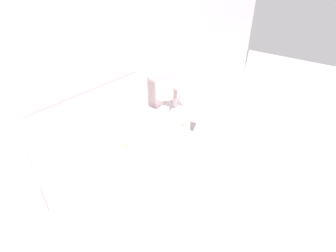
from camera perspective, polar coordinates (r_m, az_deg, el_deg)
ground_plane at (r=3.36m, az=-13.20°, el=-10.23°), size 12.00×12.00×0.00m
wall_back at (r=2.73m, az=-17.61°, el=10.99°), size 8.00×0.06×2.60m
bed at (r=2.64m, az=-0.17°, el=-14.40°), size 1.49×2.05×1.12m
nightstand at (r=3.64m, az=0.50°, el=-0.35°), size 0.44×0.39×0.51m
table_lamp at (r=3.37m, az=-0.60°, el=7.22°), size 0.23×0.23×0.40m
flower_vase at (r=3.58m, az=1.46°, el=6.41°), size 0.15×0.15×0.24m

